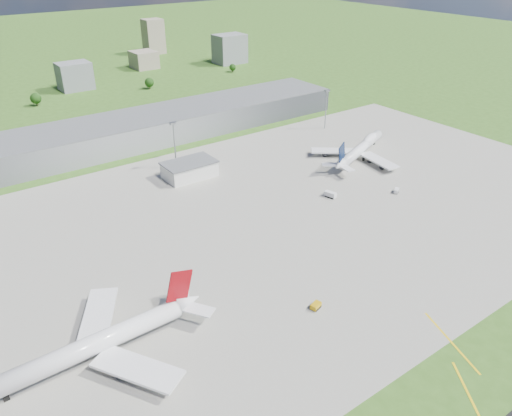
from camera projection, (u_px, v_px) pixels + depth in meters
ground at (133, 152)px, 292.73m from camera, size 1400.00×1400.00×0.00m
apron at (257, 223)px, 219.45m from camera, size 360.00×190.00×0.08m
terminal at (121, 133)px, 299.89m from camera, size 300.00×42.00×15.00m
ops_building at (190, 170)px, 260.37m from camera, size 26.00×16.00×8.00m
mast_center at (174, 137)px, 264.59m from camera, size 3.50×2.00×25.90m
mast_east at (326, 102)px, 321.56m from camera, size 3.50×2.00×25.90m
airliner_red_twin at (97, 344)px, 145.99m from camera, size 71.87×56.14×19.76m
airliner_blue_quad at (361, 148)px, 284.96m from camera, size 64.20×48.88×17.56m
tug_yellow at (316, 306)px, 167.83m from camera, size 4.49×3.35×1.95m
van_white_near at (330, 195)px, 240.55m from camera, size 3.95×6.13×2.84m
van_white_far at (396, 191)px, 245.04m from camera, size 4.40×3.52×2.13m
bldg_c at (75, 76)px, 411.99m from camera, size 26.00×20.00×22.00m
bldg_ce at (144, 60)px, 483.37m from camera, size 22.00×24.00×16.00m
bldg_e at (230, 49)px, 500.58m from camera, size 30.00×22.00×28.00m
bldg_tall_e at (153, 36)px, 542.15m from camera, size 20.00×18.00×36.00m
tree_c at (36, 98)px, 372.32m from camera, size 8.10×8.10×9.90m
tree_e at (149, 82)px, 415.53m from camera, size 7.65×7.65×9.35m
tree_far_e at (233, 67)px, 469.73m from camera, size 6.30×6.30×7.70m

